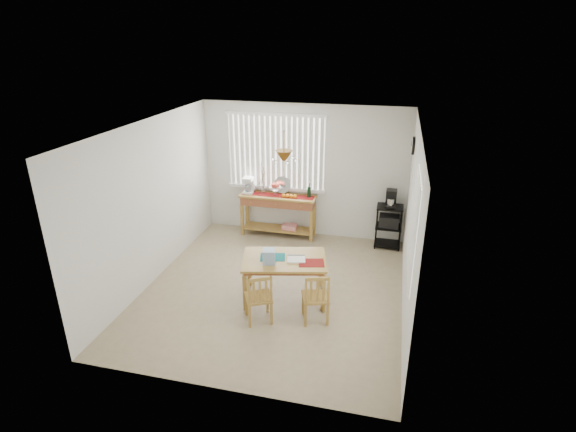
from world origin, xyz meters
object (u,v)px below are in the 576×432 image
(cart_items, at_px, (391,198))
(dining_table, at_px, (284,263))
(chair_right, at_px, (316,298))
(chair_left, at_px, (259,298))
(wire_cart, at_px, (389,223))
(sideboard, at_px, (279,206))

(cart_items, bearing_deg, dining_table, -123.93)
(chair_right, bearing_deg, chair_left, -166.38)
(cart_items, distance_m, chair_right, 2.91)
(wire_cart, bearing_deg, sideboard, 179.49)
(sideboard, xyz_separation_m, cart_items, (2.15, -0.01, 0.34))
(sideboard, height_order, dining_table, sideboard)
(cart_items, height_order, chair_right, cart_items)
(chair_right, bearing_deg, sideboard, 114.70)
(chair_left, bearing_deg, dining_table, 74.24)
(wire_cart, height_order, chair_right, wire_cart)
(sideboard, bearing_deg, dining_table, -73.09)
(chair_left, bearing_deg, sideboard, 99.33)
(cart_items, bearing_deg, chair_left, -120.08)
(wire_cart, distance_m, chair_right, 2.84)
(wire_cart, distance_m, dining_table, 2.64)
(cart_items, relative_size, dining_table, 0.24)
(sideboard, xyz_separation_m, chair_right, (1.25, -2.71, -0.25))
(chair_left, height_order, chair_right, chair_right)
(cart_items, relative_size, chair_right, 0.43)
(dining_table, distance_m, chair_left, 0.75)
(dining_table, relative_size, chair_right, 1.78)
(cart_items, xyz_separation_m, chair_right, (-0.90, -2.70, -0.59))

